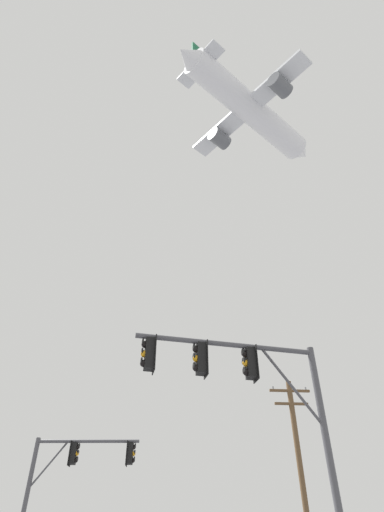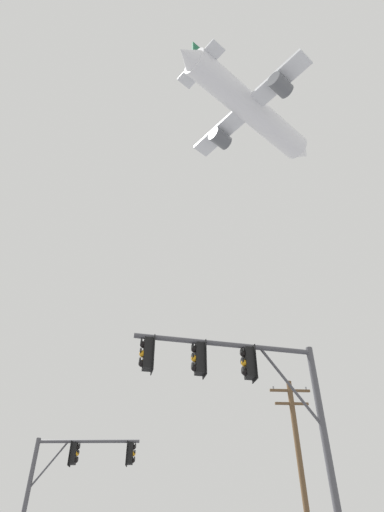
{
  "view_description": "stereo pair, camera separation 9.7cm",
  "coord_description": "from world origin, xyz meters",
  "views": [
    {
      "loc": [
        0.42,
        -5.08,
        1.19
      ],
      "look_at": [
        1.64,
        14.9,
        15.97
      ],
      "focal_mm": 29.49,
      "sensor_mm": 36.0,
      "label": 1
    },
    {
      "loc": [
        0.52,
        -5.08,
        1.19
      ],
      "look_at": [
        1.64,
        14.9,
        15.97
      ],
      "focal_mm": 29.49,
      "sensor_mm": 36.0,
      "label": 2
    }
  ],
  "objects": [
    {
      "name": "utility_pole",
      "position": [
        7.11,
        17.28,
        4.98
      ],
      "size": [
        2.2,
        0.28,
        9.36
      ],
      "color": "brown",
      "rests_on": "ground"
    },
    {
      "name": "signal_pole_near",
      "position": [
        2.77,
        6.53,
        5.1
      ],
      "size": [
        5.46,
        1.13,
        6.64
      ],
      "color": "#4C4C51",
      "rests_on": "ground"
    },
    {
      "name": "signal_pole_far",
      "position": [
        -3.81,
        15.92,
        4.45
      ],
      "size": [
        4.79,
        0.64,
        5.98
      ],
      "color": "#4C4C51",
      "rests_on": "ground"
    },
    {
      "name": "airplane",
      "position": [
        9.92,
        26.95,
        48.97
      ],
      "size": [
        20.78,
        17.2,
        6.56
      ],
      "color": "white"
    }
  ]
}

